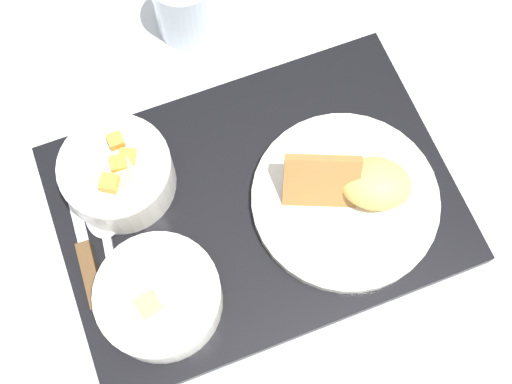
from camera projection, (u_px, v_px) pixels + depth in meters
ground_plane at (256, 207)px, 0.73m from camera, size 4.00×4.00×0.00m
serving_tray at (256, 204)px, 0.72m from camera, size 0.47×0.36×0.02m
bowl_salad at (117, 173)px, 0.69m from camera, size 0.12×0.12×0.07m
bowl_soup at (159, 297)px, 0.65m from camera, size 0.13×0.13×0.05m
plate_main at (350, 195)px, 0.70m from camera, size 0.21×0.21×0.08m
knife at (87, 261)px, 0.68m from camera, size 0.05×0.18×0.02m
spoon at (106, 231)px, 0.70m from camera, size 0.06×0.15×0.01m
glass_water at (185, 7)px, 0.78m from camera, size 0.07×0.07×0.09m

